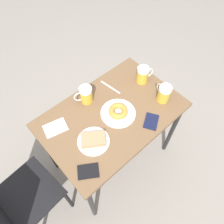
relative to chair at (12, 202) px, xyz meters
The scene contains 12 objects.
ground_plane 1.00m from the chair, 92.92° to the right, with size 8.00×8.00×0.00m, color gray.
table 0.86m from the chair, 92.92° to the right, with size 0.65×0.98×0.77m.
chair is the anchor object (origin of this frame).
plate_with_cake 0.68m from the chair, 101.39° to the right, with size 0.21×0.21×0.04m.
plate_with_donut 0.92m from the chair, 94.64° to the right, with size 0.24×0.24×0.05m.
beer_mug_left 1.26m from the chair, 99.12° to the right, with size 0.13×0.09×0.13m.
beer_mug_center 1.26m from the chair, 88.63° to the right, with size 0.09×0.13×0.13m.
beer_mug_right 0.86m from the chair, 78.13° to the right, with size 0.09×0.13×0.13m.
napkin_folded 0.56m from the chair, 75.74° to the right, with size 0.14×0.17×0.00m.
fork 1.04m from the chair, 81.82° to the right, with size 0.19×0.04×0.00m.
passport_near_edge 0.59m from the chair, 118.69° to the right, with size 0.14×0.15×0.01m.
passport_far_edge 1.06m from the chair, 105.13° to the right, with size 0.14×0.15×0.01m.
Camera 1 is at (-0.63, 0.56, 2.03)m, focal length 35.00 mm.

